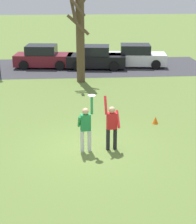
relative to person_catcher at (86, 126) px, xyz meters
name	(u,v)px	position (x,y,z in m)	size (l,w,h in m)	color
ground_plane	(89,148)	(0.12, 0.24, -0.98)	(120.00, 120.00, 0.00)	olive
person_catcher	(86,126)	(0.00, 0.00, 0.00)	(0.56, 0.49, 2.08)	silver
person_defender	(112,124)	(0.94, 0.08, 0.00)	(0.57, 0.49, 2.04)	black
frisbee_disc	(92,96)	(0.22, 0.02, 1.11)	(0.27, 0.27, 0.02)	white
parked_car_maroon	(43,57)	(-2.48, 13.98, -0.25)	(4.27, 2.38, 1.59)	maroon
parked_car_black	(96,58)	(1.27, 13.40, -0.25)	(4.27, 2.38, 1.59)	black
parked_car_white	(137,56)	(4.27, 13.74, -0.25)	(4.27, 2.38, 1.59)	white
parking_strip	(93,67)	(1.10, 13.76, -0.98)	(16.39, 6.40, 0.01)	#38383D
bare_tree_tall	(79,26)	(0.06, 9.76, 2.39)	(1.41, 1.43, 7.44)	brown
field_cone_orange	(155,120)	(3.11, 2.46, -0.82)	(0.26, 0.26, 0.32)	orange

